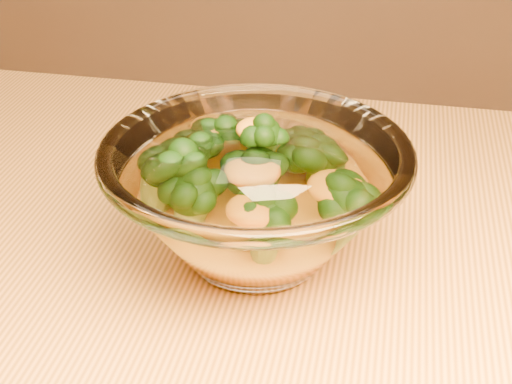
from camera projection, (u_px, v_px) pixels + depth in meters
The scene contains 3 objects.
glass_bowl at pixel (256, 198), 0.53m from camera, with size 0.23×0.23×0.10m.
cheese_sauce at pixel (256, 221), 0.54m from camera, with size 0.13×0.13×0.04m, color orange.
broccoli_heap at pixel (246, 177), 0.53m from camera, with size 0.17×0.14×0.08m.
Camera 1 is at (0.04, -0.36, 1.09)m, focal length 50.00 mm.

